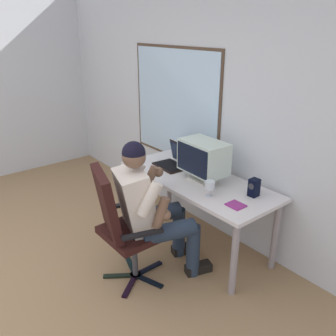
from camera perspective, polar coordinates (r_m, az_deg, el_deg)
The scene contains 9 objects.
wall_rear at distance 3.64m, azimuth 7.27°, elevation 9.73°, with size 5.88×0.08×2.65m.
desk at distance 3.45m, azimuth 4.54°, elevation -3.03°, with size 1.64×0.68×0.72m.
office_chair at distance 2.97m, azimuth -7.61°, elevation -8.36°, with size 0.64×0.63×1.05m.
person_seated at distance 3.01m, azimuth -2.66°, elevation -6.30°, with size 0.66×0.88×1.26m.
crt_monitor at distance 3.29m, azimuth 5.72°, elevation 1.70°, with size 0.46×0.31×0.39m.
laptop at distance 3.69m, azimuth 1.15°, elevation 1.30°, with size 0.37×0.31×0.23m.
wine_glass at distance 3.04m, azimuth 6.70°, elevation -2.89°, with size 0.09×0.09×0.14m.
desk_speaker at distance 3.12m, azimuth 13.66°, elevation -3.07°, with size 0.08×0.09×0.16m.
cd_case at distance 2.96m, azimuth 10.86°, elevation -5.89°, with size 0.14×0.13×0.01m.
Camera 1 is at (2.43, -0.16, 2.09)m, focal length 37.90 mm.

